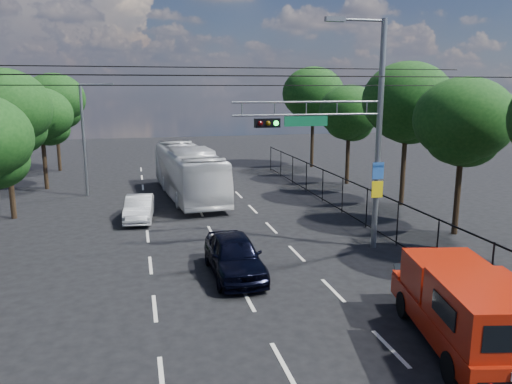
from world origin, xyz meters
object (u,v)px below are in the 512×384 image
object	(u,v)px
red_pickup	(465,307)
white_van	(139,208)
navy_hatchback	(234,255)
white_bus	(189,172)
signal_mast	(352,127)

from	to	relation	value
red_pickup	white_van	xyz separation A→B (m)	(-8.19, 15.48, -0.53)
navy_hatchback	white_van	size ratio (longest dim) A/B	1.16
red_pickup	white_bus	world-z (taller)	white_bus
navy_hatchback	white_bus	size ratio (longest dim) A/B	0.39
signal_mast	navy_hatchback	xyz separation A→B (m)	(-5.29, -1.78, -4.48)
white_bus	navy_hatchback	bearing A→B (deg)	-94.30
signal_mast	white_bus	distance (m)	13.91
red_pickup	white_van	world-z (taller)	red_pickup
red_pickup	white_van	bearing A→B (deg)	117.89
navy_hatchback	white_bus	distance (m)	14.07
navy_hatchback	white_van	world-z (taller)	navy_hatchback
white_bus	red_pickup	bearing A→B (deg)	-81.25
signal_mast	white_bus	bearing A→B (deg)	114.01
red_pickup	signal_mast	bearing A→B (deg)	87.19
red_pickup	white_bus	size ratio (longest dim) A/B	0.54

